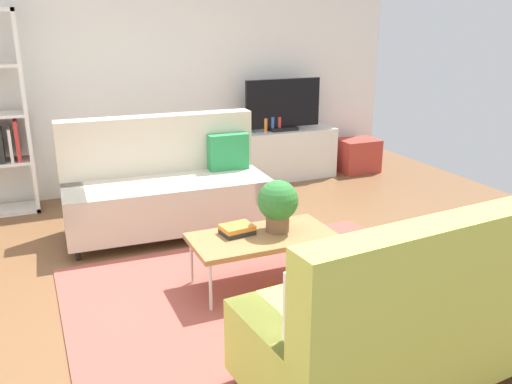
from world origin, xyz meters
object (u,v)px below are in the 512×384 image
at_px(tv, 283,106).
at_px(bottle_2, 279,124).
at_px(tv_console, 282,154).
at_px(storage_trunk, 358,155).
at_px(bottle_1, 273,124).
at_px(vase_1, 250,127).
at_px(coffee_table, 262,238).
at_px(couch_beige, 166,187).
at_px(bottle_0, 266,125).
at_px(couch_green, 414,314).
at_px(potted_plant, 278,203).
at_px(table_book_0, 237,232).
at_px(vase_0, 238,128).

bearing_deg(tv, bottle_2, -160.63).
bearing_deg(bottle_2, tv_console, 35.11).
xyz_separation_m(storage_trunk, bottle_1, (-1.25, 0.06, 0.51)).
relative_size(tv_console, bottle_1, 7.65).
relative_size(storage_trunk, vase_1, 4.16).
bearing_deg(tv, bottle_1, -172.48).
bearing_deg(vase_1, bottle_2, -14.13).
height_order(coffee_table, tv_console, tv_console).
relative_size(couch_beige, bottle_0, 11.19).
bearing_deg(couch_green, bottle_2, 69.69).
xyz_separation_m(potted_plant, bottle_1, (1.13, 2.53, 0.08)).
relative_size(couch_beige, bottle_2, 10.79).
relative_size(coffee_table, potted_plant, 2.68).
bearing_deg(table_book_0, coffee_table, -30.57).
bearing_deg(storage_trunk, coffee_table, -135.33).
relative_size(table_book_0, bottle_0, 1.39).
xyz_separation_m(couch_green, storage_trunk, (2.23, 3.92, -0.22)).
xyz_separation_m(potted_plant, bottle_0, (1.04, 2.53, 0.08)).
height_order(couch_beige, tv_console, couch_beige).
distance_m(tv_console, bottle_2, 0.42).
bearing_deg(bottle_0, table_book_0, -118.70).
distance_m(bottle_0, bottle_1, 0.09).
distance_m(coffee_table, storage_trunk, 3.56).
xyz_separation_m(coffee_table, vase_0, (0.85, 2.65, 0.31)).
distance_m(potted_plant, bottle_1, 2.77).
relative_size(table_book_0, bottle_2, 1.34).
bearing_deg(couch_green, tv, 69.00).
xyz_separation_m(tv, table_book_0, (-1.59, -2.48, -0.51)).
bearing_deg(bottle_0, couch_beige, -143.98).
bearing_deg(couch_beige, table_book_0, 101.56).
height_order(storage_trunk, table_book_0, table_book_0).
bearing_deg(bottle_0, bottle_1, 0.00).
height_order(storage_trunk, potted_plant, potted_plant).
bearing_deg(tv_console, tv, -90.00).
xyz_separation_m(bottle_0, bottle_1, (0.09, 0.00, 0.01)).
height_order(couch_beige, coffee_table, couch_beige).
height_order(coffee_table, bottle_1, bottle_1).
xyz_separation_m(table_book_0, vase_0, (1.01, 2.55, 0.26)).
bearing_deg(couch_beige, vase_0, -132.86).
distance_m(bottle_0, bottle_2, 0.19).
bearing_deg(bottle_1, couch_green, -103.86).
bearing_deg(tv_console, table_book_0, -122.51).
xyz_separation_m(tv, bottle_2, (-0.06, -0.02, -0.22)).
height_order(table_book_0, vase_1, vase_1).
relative_size(couch_green, coffee_table, 1.79).
bearing_deg(vase_1, tv_console, -6.88).
distance_m(coffee_table, vase_1, 2.85).
bearing_deg(vase_0, bottle_1, -11.86).
distance_m(coffee_table, potted_plant, 0.30).
bearing_deg(bottle_1, coffee_table, -116.50).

